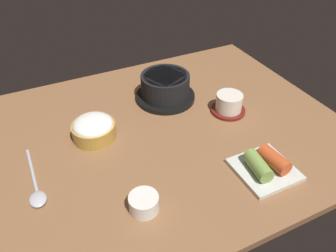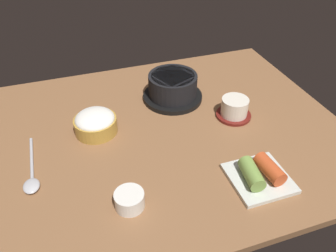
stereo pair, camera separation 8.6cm
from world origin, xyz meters
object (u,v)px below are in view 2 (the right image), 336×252
rice_bowl (95,122)px  spoon (32,177)px  stone_pot (173,87)px  tea_cup_with_saucer (234,107)px  kimchi_plate (260,174)px  side_bowl_near (129,200)px

rice_bowl → spoon: size_ratio=0.58×
stone_pot → rice_bowl: stone_pot is taller
stone_pot → tea_cup_with_saucer: stone_pot is taller
rice_bowl → tea_cup_with_saucer: size_ratio=1.14×
stone_pot → spoon: bearing=-152.9°
rice_bowl → kimchi_plate: rice_bowl is taller
kimchi_plate → stone_pot: bearing=101.2°
stone_pot → rice_bowl: 26.04cm
kimchi_plate → spoon: 51.59cm
side_bowl_near → spoon: bearing=143.2°
tea_cup_with_saucer → stone_pot: bearing=134.4°
rice_bowl → spoon: 21.02cm
stone_pot → spoon: stone_pot is taller
kimchi_plate → spoon: kimchi_plate is taller
kimchi_plate → side_bowl_near: kimchi_plate is taller
spoon → stone_pot: bearing=27.1°
tea_cup_with_saucer → spoon: size_ratio=0.51×
tea_cup_with_saucer → kimchi_plate: tea_cup_with_saucer is taller
rice_bowl → side_bowl_near: size_ratio=1.79×
rice_bowl → side_bowl_near: (2.70, -27.05, -1.05)cm
tea_cup_with_saucer → spoon: bearing=-172.2°
rice_bowl → kimchi_plate: (32.08, -29.27, -1.27)cm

